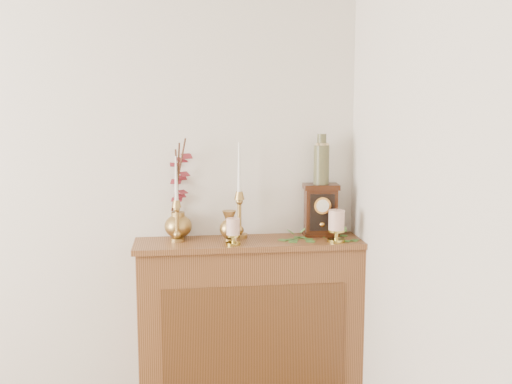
{
  "coord_description": "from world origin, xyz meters",
  "views": [
    {
      "loc": [
        1.04,
        -1.03,
        1.64
      ],
      "look_at": [
        1.43,
        2.05,
        1.2
      ],
      "focal_mm": 42.0,
      "sensor_mm": 36.0,
      "label": 1
    }
  ],
  "objects": [
    {
      "name": "bud_vase",
      "position": [
        1.28,
        2.07,
        1.01
      ],
      "size": [
        0.1,
        0.1,
        0.17
      ],
      "rotation": [
        0.0,
        0.0,
        -0.41
      ],
      "color": "#A37F41",
      "rests_on": "console_shelf"
    },
    {
      "name": "ceramic_vase",
      "position": [
        1.8,
        2.17,
        1.34
      ],
      "size": [
        0.09,
        0.09,
        0.28
      ],
      "rotation": [
        0.0,
        0.0,
        -0.08
      ],
      "color": "#1B362B",
      "rests_on": "mantel_clock"
    },
    {
      "name": "mantel_clock",
      "position": [
        1.8,
        2.17,
        1.07
      ],
      "size": [
        0.2,
        0.15,
        0.29
      ],
      "rotation": [
        0.0,
        0.0,
        -0.08
      ],
      "color": "#38180B",
      "rests_on": "console_shelf"
    },
    {
      "name": "ginger_jar",
      "position": [
        1.03,
        2.22,
        1.18
      ],
      "size": [
        0.22,
        0.24,
        0.55
      ],
      "rotation": [
        0.0,
        0.0,
        0.24
      ],
      "color": "#A37F41",
      "rests_on": "console_shelf"
    },
    {
      "name": "candlestick_left",
      "position": [
        1.01,
        2.11,
        1.08
      ],
      "size": [
        0.08,
        0.08,
        0.46
      ],
      "rotation": [
        0.0,
        0.0,
        0.06
      ],
      "color": "#A37F41",
      "rests_on": "console_shelf"
    },
    {
      "name": "pillar_candle_right",
      "position": [
        1.85,
        2.0,
        1.03
      ],
      "size": [
        0.09,
        0.09,
        0.18
      ],
      "rotation": [
        0.0,
        0.0,
        0.43
      ],
      "color": "#B49F3F",
      "rests_on": "console_shelf"
    },
    {
      "name": "ivy_garland",
      "position": [
        1.73,
        2.06,
        0.94
      ],
      "size": [
        0.36,
        0.15,
        0.07
      ],
      "rotation": [
        0.0,
        0.0,
        -0.02
      ],
      "color": "#396526",
      "rests_on": "console_shelf"
    },
    {
      "name": "pillar_candle_left",
      "position": [
        1.3,
        2.0,
        1.01
      ],
      "size": [
        0.08,
        0.08,
        0.15
      ],
      "rotation": [
        0.0,
        0.0,
        -0.17
      ],
      "color": "#B49F3F",
      "rests_on": "console_shelf"
    },
    {
      "name": "console_shelf",
      "position": [
        1.4,
        2.1,
        0.44
      ],
      "size": [
        1.24,
        0.34,
        0.93
      ],
      "color": "brown",
      "rests_on": "ground"
    },
    {
      "name": "candlestick_center",
      "position": [
        1.35,
        2.17,
        1.1
      ],
      "size": [
        0.09,
        0.09,
        0.52
      ],
      "rotation": [
        0.0,
        0.0,
        0.4
      ],
      "color": "#A37F41",
      "rests_on": "console_shelf"
    }
  ]
}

